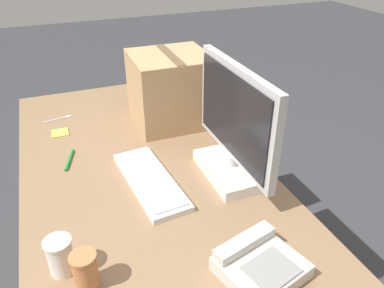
# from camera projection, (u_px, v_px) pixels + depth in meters

# --- Properties ---
(office_desk) EXTENTS (1.80, 0.90, 0.72)m
(office_desk) POSITION_uv_depth(u_px,v_px,m) (149.00, 238.00, 1.64)
(office_desk) COLOR #8C6B4C
(office_desk) RESTS_ON ground_plane
(monitor) EXTENTS (0.52, 0.20, 0.43)m
(monitor) POSITION_uv_depth(u_px,v_px,m) (234.00, 132.00, 1.33)
(monitor) COLOR white
(monitor) RESTS_ON office_desk
(keyboard) EXTENTS (0.44, 0.19, 0.03)m
(keyboard) POSITION_uv_depth(u_px,v_px,m) (150.00, 180.00, 1.37)
(keyboard) COLOR silver
(keyboard) RESTS_ON office_desk
(desk_phone) EXTENTS (0.24, 0.25, 0.07)m
(desk_phone) POSITION_uv_depth(u_px,v_px,m) (259.00, 264.00, 1.01)
(desk_phone) COLOR beige
(desk_phone) RESTS_ON office_desk
(paper_cup_left) EXTENTS (0.08, 0.08, 0.11)m
(paper_cup_left) POSITION_uv_depth(u_px,v_px,m) (60.00, 256.00, 1.00)
(paper_cup_left) COLOR white
(paper_cup_left) RESTS_ON office_desk
(paper_cup_right) EXTENTS (0.07, 0.07, 0.11)m
(paper_cup_right) POSITION_uv_depth(u_px,v_px,m) (85.00, 270.00, 0.96)
(paper_cup_right) COLOR #BC7547
(paper_cup_right) RESTS_ON office_desk
(spoon) EXTENTS (0.05, 0.14, 0.00)m
(spoon) POSITION_uv_depth(u_px,v_px,m) (62.00, 118.00, 1.83)
(spoon) COLOR silver
(spoon) RESTS_ON office_desk
(cardboard_box) EXTENTS (0.34, 0.35, 0.33)m
(cardboard_box) POSITION_uv_depth(u_px,v_px,m) (171.00, 89.00, 1.73)
(cardboard_box) COLOR tan
(cardboard_box) RESTS_ON office_desk
(pen_marker) EXTENTS (0.15, 0.05, 0.01)m
(pen_marker) POSITION_uv_depth(u_px,v_px,m) (69.00, 160.00, 1.50)
(pen_marker) COLOR #198C33
(pen_marker) RESTS_ON office_desk
(sticky_note_pad) EXTENTS (0.07, 0.07, 0.01)m
(sticky_note_pad) POSITION_uv_depth(u_px,v_px,m) (60.00, 133.00, 1.70)
(sticky_note_pad) COLOR #E5DB4C
(sticky_note_pad) RESTS_ON office_desk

